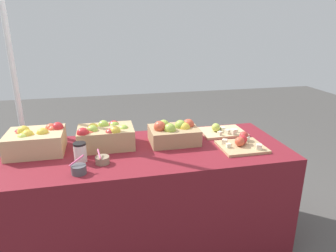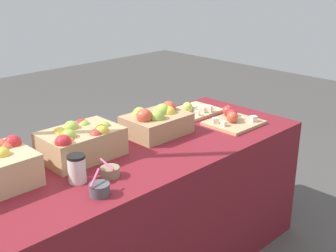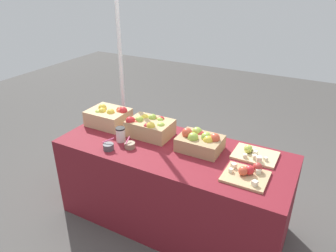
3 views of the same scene
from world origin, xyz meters
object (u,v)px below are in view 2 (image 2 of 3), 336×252
at_px(apple_crate_right, 156,121).
at_px(coffee_cup, 77,169).
at_px(apple_crate_middle, 81,141).
at_px(sample_bowl_near, 110,172).
at_px(cutting_board_front, 233,120).
at_px(cutting_board_back, 193,111).
at_px(sample_bowl_mid, 99,189).

bearing_deg(apple_crate_right, coffee_cup, -163.52).
distance_m(apple_crate_middle, sample_bowl_near, 0.27).
xyz_separation_m(cutting_board_front, coffee_cup, (-1.07, 0.01, 0.04)).
height_order(apple_crate_middle, cutting_board_back, apple_crate_middle).
relative_size(cutting_board_front, sample_bowl_near, 3.50).
height_order(sample_bowl_near, coffee_cup, coffee_cup).
xyz_separation_m(cutting_board_back, sample_bowl_near, (-0.92, -0.34, 0.01)).
xyz_separation_m(cutting_board_back, coffee_cup, (-1.05, -0.29, 0.04)).
xyz_separation_m(cutting_board_front, sample_bowl_mid, (-1.08, -0.16, 0.00)).
xyz_separation_m(sample_bowl_mid, coffee_cup, (0.00, 0.16, 0.04)).
distance_m(sample_bowl_near, coffee_cup, 0.15).
distance_m(apple_crate_right, sample_bowl_near, 0.57).
relative_size(cutting_board_front, coffee_cup, 2.43).
bearing_deg(apple_crate_middle, sample_bowl_near, -95.78).
height_order(apple_crate_middle, cutting_board_front, apple_crate_middle).
xyz_separation_m(apple_crate_right, cutting_board_front, (0.43, -0.19, -0.05)).
relative_size(sample_bowl_near, coffee_cup, 0.70).
bearing_deg(coffee_cup, apple_crate_right, 16.48).
bearing_deg(sample_bowl_near, sample_bowl_mid, -141.66).
bearing_deg(apple_crate_middle, apple_crate_right, -1.88).
bearing_deg(coffee_cup, sample_bowl_mid, -90.95).
bearing_deg(sample_bowl_near, cutting_board_front, 3.17).
distance_m(cutting_board_front, sample_bowl_mid, 1.09).
height_order(cutting_board_front, sample_bowl_mid, sample_bowl_mid).
relative_size(cutting_board_front, cutting_board_back, 0.91).
relative_size(apple_crate_middle, cutting_board_back, 1.14).
bearing_deg(cutting_board_front, sample_bowl_near, -176.83).
relative_size(apple_crate_middle, coffee_cup, 3.04).
height_order(apple_crate_middle, sample_bowl_near, apple_crate_middle).
relative_size(apple_crate_middle, cutting_board_front, 1.25).
distance_m(cutting_board_front, sample_bowl_near, 0.94).
bearing_deg(apple_crate_middle, cutting_board_back, 5.29).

